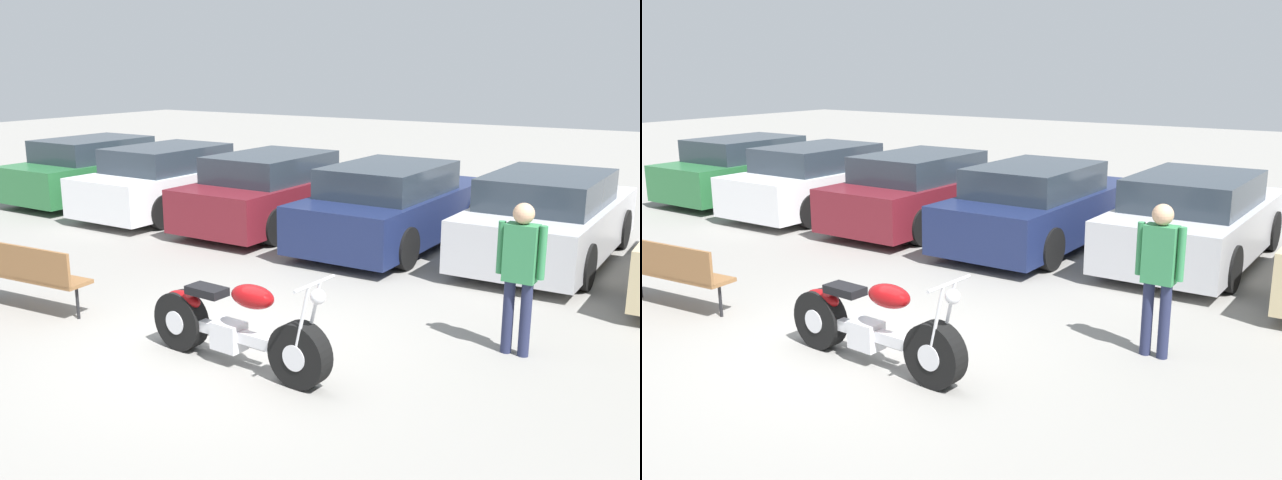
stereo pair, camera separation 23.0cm
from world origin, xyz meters
TOP-DOWN VIEW (x-y plane):
  - ground_plane at (0.00, 0.00)m, footprint 60.00×60.00m
  - motorcycle at (0.51, -0.27)m, footprint 2.32×0.62m
  - parked_car_green at (-8.11, 5.49)m, footprint 1.95×4.43m
  - parked_car_white at (-5.55, 5.25)m, footprint 1.95×4.43m
  - parked_car_maroon at (-2.99, 5.37)m, footprint 1.95×4.43m
  - parked_car_navy at (-0.43, 5.25)m, footprint 1.95×4.43m
  - parked_car_silver at (2.13, 5.67)m, footprint 1.95×4.43m
  - park_bench at (-2.79, -0.36)m, footprint 1.76×0.53m
  - person_standing at (2.89, 1.60)m, footprint 0.52×0.23m

SIDE VIEW (x-z plane):
  - ground_plane at x=0.00m, z-range 0.00..0.00m
  - motorcycle at x=0.51m, z-range -0.14..0.97m
  - park_bench at x=-2.79m, z-range 0.10..0.99m
  - parked_car_green at x=-8.11m, z-range -0.04..1.39m
  - parked_car_white at x=-5.55m, z-range -0.04..1.39m
  - parked_car_maroon at x=-2.99m, z-range -0.04..1.39m
  - parked_car_navy at x=-0.43m, z-range -0.04..1.39m
  - parked_car_silver at x=2.13m, z-range -0.04..1.39m
  - person_standing at x=2.89m, z-range 0.16..1.84m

